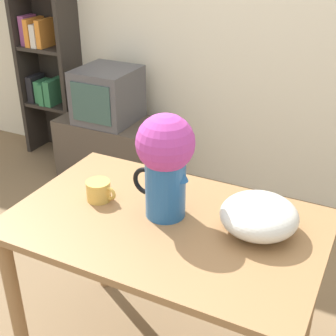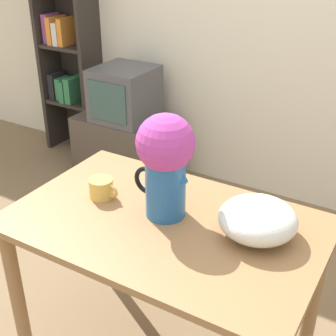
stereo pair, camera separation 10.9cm
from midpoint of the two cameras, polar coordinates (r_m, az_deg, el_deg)
wall_back at (r=3.21m, az=9.95°, el=18.52°), size 8.00×0.05×2.60m
table at (r=1.88m, az=-1.97°, el=-9.64°), size 1.20×0.76×0.78m
flower_vase at (r=1.72m, az=-2.16°, el=1.18°), size 0.25×0.22×0.42m
coffee_mug at (r=1.94m, az=-10.00°, el=-2.78°), size 0.13×0.10×0.08m
white_bowl at (r=1.73m, az=9.27°, el=-5.78°), size 0.29×0.29×0.14m
tv_stand at (r=3.62m, az=-7.80°, el=2.18°), size 0.76×0.44×0.50m
tv_set at (r=3.45m, az=-8.29°, el=8.79°), size 0.40×0.43×0.39m
bookshelf at (r=4.01m, az=-15.40°, el=13.39°), size 0.49×0.26×1.63m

